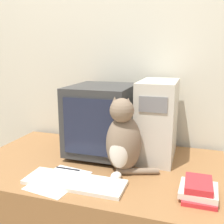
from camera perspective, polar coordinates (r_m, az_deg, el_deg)
wall_back at (r=1.86m, az=1.94°, el=10.17°), size 7.00×0.05×2.50m
desk at (r=1.71m, az=-3.10°, el=-22.11°), size 1.42×0.84×0.72m
crt_monitor at (r=1.61m, az=-2.23°, el=-1.55°), size 0.36×0.43×0.43m
computer_tower at (r=1.58m, az=9.87°, el=-1.60°), size 0.21×0.40×0.46m
keyboard at (r=1.32m, az=-8.15°, el=-14.81°), size 0.49×0.17×0.02m
cat at (r=1.37m, az=2.47°, el=-6.21°), size 0.29×0.26×0.41m
book_stack at (r=1.25m, az=18.32°, el=-15.81°), size 0.17×0.18×0.07m
pen at (r=1.47m, az=-9.57°, el=-12.11°), size 0.14×0.01×0.01m
paper_sheet at (r=1.37m, az=-11.43°, el=-14.35°), size 0.25×0.32×0.00m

